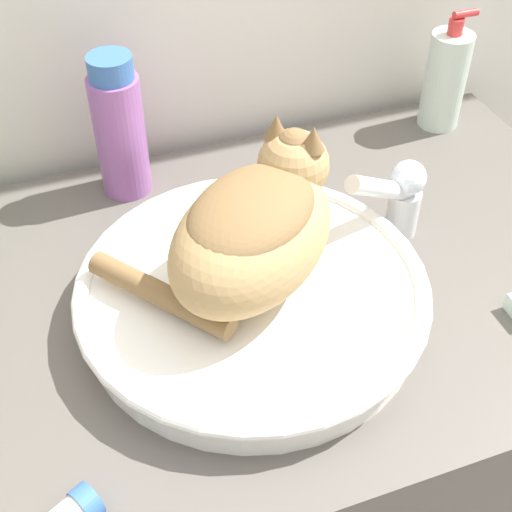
# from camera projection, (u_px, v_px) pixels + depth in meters

# --- Properties ---
(vanity_counter) EXTENTS (1.12, 0.64, 0.90)m
(vanity_counter) POSITION_uv_depth(u_px,v_px,m) (236.00, 474.00, 1.21)
(vanity_counter) COLOR #56514C
(vanity_counter) RESTS_ON ground_plane
(sink_basin) EXTENTS (0.43, 0.43, 0.05)m
(sink_basin) POSITION_uv_depth(u_px,v_px,m) (252.00, 294.00, 0.86)
(sink_basin) COLOR white
(sink_basin) RESTS_ON vanity_counter
(cat) EXTENTS (0.32, 0.28, 0.17)m
(cat) POSITION_uv_depth(u_px,v_px,m) (255.00, 226.00, 0.79)
(cat) COLOR tan
(cat) RESTS_ON sink_basin
(faucet) EXTENTS (0.13, 0.07, 0.14)m
(faucet) POSITION_uv_depth(u_px,v_px,m) (400.00, 195.00, 0.94)
(faucet) COLOR silver
(faucet) RESTS_ON vanity_counter
(soap_pump_bottle) EXTENTS (0.07, 0.07, 0.19)m
(soap_pump_bottle) POSITION_uv_depth(u_px,v_px,m) (445.00, 79.00, 1.14)
(soap_pump_bottle) COLOR silver
(soap_pump_bottle) RESTS_ON vanity_counter
(mouthwash_bottle) EXTENTS (0.07, 0.07, 0.21)m
(mouthwash_bottle) POSITION_uv_depth(u_px,v_px,m) (119.00, 129.00, 0.99)
(mouthwash_bottle) COLOR #93569E
(mouthwash_bottle) RESTS_ON vanity_counter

